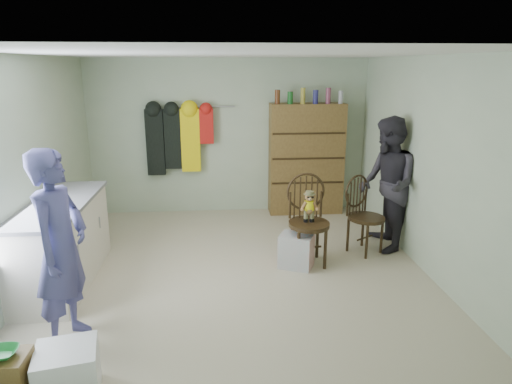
{
  "coord_description": "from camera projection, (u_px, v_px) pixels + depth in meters",
  "views": [
    {
      "loc": [
        -0.18,
        -4.93,
        2.39
      ],
      "look_at": [
        0.25,
        0.2,
        0.95
      ],
      "focal_mm": 32.0,
      "sensor_mm": 36.0,
      "label": 1
    }
  ],
  "objects": [
    {
      "name": "plastic_tub",
      "position": [
        68.0,
        374.0,
        3.35
      ],
      "size": [
        0.51,
        0.49,
        0.41
      ],
      "primitive_type": "cube",
      "rotation": [
        0.0,
        0.0,
        0.21
      ],
      "color": "white",
      "rests_on": "ground"
    },
    {
      "name": "person_right",
      "position": [
        387.0,
        185.0,
        5.93
      ],
      "size": [
        0.74,
        0.91,
        1.77
      ],
      "primitive_type": "imported",
      "rotation": [
        0.0,
        0.0,
        -1.66
      ],
      "color": "#2D2B33",
      "rests_on": "ground"
    },
    {
      "name": "striped_bag",
      "position": [
        296.0,
        251.0,
        5.55
      ],
      "size": [
        0.48,
        0.44,
        0.41
      ],
      "primitive_type": "cube",
      "rotation": [
        0.0,
        0.0,
        -0.43
      ],
      "color": "#E58072",
      "rests_on": "ground"
    },
    {
      "name": "counter",
      "position": [
        62.0,
        242.0,
        5.11
      ],
      "size": [
        0.64,
        1.86,
        0.94
      ],
      "color": "silver",
      "rests_on": "ground"
    },
    {
      "name": "chair_front",
      "position": [
        308.0,
        214.0,
        5.57
      ],
      "size": [
        0.53,
        0.53,
        1.12
      ],
      "rotation": [
        0.0,
        0.0,
        0.07
      ],
      "color": "#332311",
      "rests_on": "ground"
    },
    {
      "name": "chair_far",
      "position": [
        363.0,
        212.0,
        5.94
      ],
      "size": [
        0.63,
        0.63,
        1.02
      ],
      "rotation": [
        0.0,
        0.0,
        0.58
      ],
      "color": "#332311",
      "rests_on": "ground"
    },
    {
      "name": "room_walls",
      "position": [
        233.0,
        135.0,
        5.48
      ],
      "size": [
        5.0,
        5.0,
        5.0
      ],
      "color": "#B6C6A6",
      "rests_on": "ground"
    },
    {
      "name": "coat_rack",
      "position": [
        177.0,
        139.0,
        7.27
      ],
      "size": [
        1.42,
        0.12,
        1.09
      ],
      "color": "#99999E",
      "rests_on": "ground"
    },
    {
      "name": "person_left",
      "position": [
        61.0,
        249.0,
        3.89
      ],
      "size": [
        0.53,
        0.7,
        1.75
      ],
      "primitive_type": "imported",
      "rotation": [
        0.0,
        0.0,
        1.39
      ],
      "color": "#484783",
      "rests_on": "ground"
    },
    {
      "name": "ground_plane",
      "position": [
        236.0,
        274.0,
        5.39
      ],
      "size": [
        5.0,
        5.0,
        0.0
      ],
      "primitive_type": "plane",
      "color": "beige",
      "rests_on": "ground"
    },
    {
      "name": "dresser",
      "position": [
        306.0,
        159.0,
        7.45
      ],
      "size": [
        1.2,
        0.39,
        2.05
      ],
      "color": "brown",
      "rests_on": "ground"
    },
    {
      "name": "bowl",
      "position": [
        2.0,
        353.0,
        3.13
      ],
      "size": [
        0.21,
        0.21,
        0.05
      ],
      "primitive_type": "imported",
      "color": "green",
      "rests_on": "stool"
    }
  ]
}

